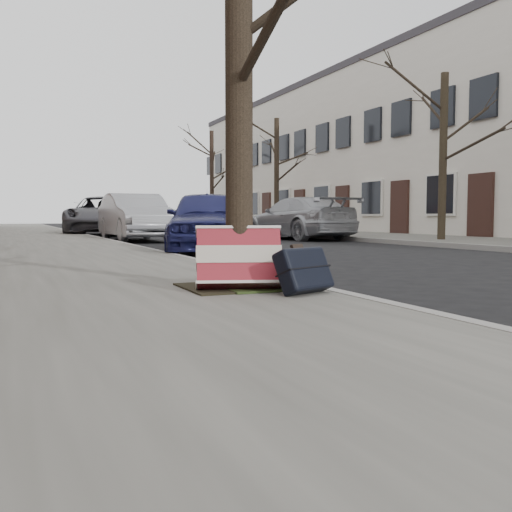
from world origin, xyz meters
name	(u,v)px	position (x,y,z in m)	size (l,w,h in m)	color
ground	(504,306)	(0.00, 0.00, 0.00)	(120.00, 120.00, 0.00)	black
near_sidewalk	(12,240)	(-3.70, 15.00, 0.06)	(5.00, 70.00, 0.12)	gray
far_sidewalk	(341,235)	(7.80, 15.00, 0.06)	(4.00, 70.00, 0.12)	slate
house_far	(436,150)	(13.15, 16.00, 3.60)	(6.70, 40.00, 7.20)	beige
dirt_patch	(232,287)	(-2.00, 1.20, 0.13)	(0.85, 0.85, 0.01)	black
suitcase_red	(239,259)	(-2.01, 1.00, 0.40)	(0.71, 0.20, 0.52)	maroon
suitcase_navy	(304,270)	(-1.60, 0.59, 0.32)	(0.51, 0.16, 0.37)	black
car_near_front	(207,221)	(-0.11, 7.43, 0.66)	(1.55, 3.85, 1.31)	navy
car_near_mid	(136,217)	(-0.17, 14.08, 0.73)	(1.55, 4.44, 1.46)	#A7A8AE
car_near_back	(103,216)	(-0.26, 20.01, 0.78)	(2.59, 5.61, 1.56)	#3E3D43
car_far_front	(298,218)	(4.97, 13.13, 0.68)	(1.92, 4.72, 1.37)	#A1A3A8
car_far_back	(227,218)	(4.65, 18.87, 0.70)	(1.66, 4.12, 1.40)	maroon
tree_far_a	(443,157)	(7.20, 8.86, 2.39)	(0.21, 0.21, 4.53)	black
tree_far_b	(277,175)	(7.20, 19.39, 2.60)	(0.22, 0.22, 4.95)	black
tree_far_c	(212,179)	(7.20, 28.08, 2.91)	(0.24, 0.24, 5.57)	black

